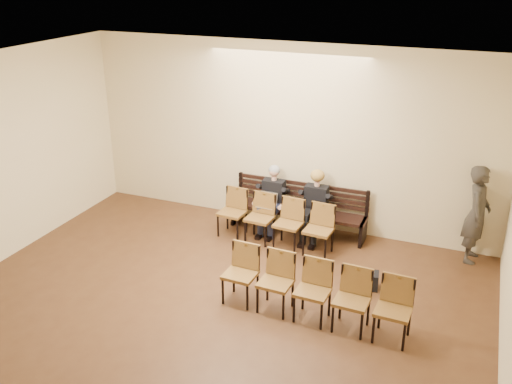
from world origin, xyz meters
TOP-DOWN VIEW (x-y plane):
  - ground at (0.00, 0.00)m, footprint 10.00×10.00m
  - room_walls at (0.00, 0.79)m, footprint 8.02×10.01m
  - bench at (0.37, 4.65)m, footprint 2.60×0.90m
  - seated_man at (-0.11, 4.53)m, footprint 0.51×0.71m
  - seated_woman at (0.73, 4.53)m, footprint 0.52×0.72m
  - laptop at (-0.13, 4.29)m, footprint 0.38×0.33m
  - water_bottle at (0.88, 4.26)m, footprint 0.07×0.07m
  - bag at (2.02, 3.15)m, footprint 0.40×0.31m
  - passerby at (3.50, 4.75)m, footprint 0.52×0.75m
  - chair_row_front at (0.13, 4.00)m, footprint 2.21×0.63m
  - chair_row_back at (1.46, 2.01)m, footprint 2.78×0.60m

SIDE VIEW (x-z plane):
  - ground at x=0.00m, z-range 0.00..0.00m
  - bag at x=2.02m, z-range 0.00..0.27m
  - bench at x=0.37m, z-range 0.00..0.45m
  - chair_row_front at x=0.13m, z-range 0.00..0.90m
  - chair_row_back at x=1.46m, z-range 0.00..0.90m
  - water_bottle at x=0.88m, z-range 0.45..0.68m
  - laptop at x=-0.13m, z-range 0.45..0.69m
  - seated_woman at x=0.73m, z-range 0.00..1.21m
  - seated_man at x=-0.11m, z-range 0.00..1.23m
  - passerby at x=3.50m, z-range 0.00..1.98m
  - room_walls at x=0.00m, z-range 0.78..4.29m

